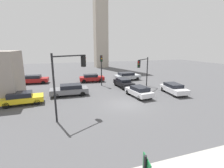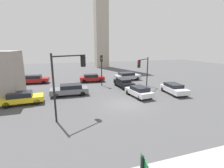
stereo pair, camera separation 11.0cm
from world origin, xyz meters
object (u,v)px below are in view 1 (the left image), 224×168
object	(u,v)px
car_2	(174,88)
car_3	(92,78)
car_0	(34,79)
car_1	(70,90)
car_6	(127,76)
car_4	(22,98)
traffic_light_2	(143,67)
traffic_light_0	(101,65)
car_5	(123,83)
car_7	(139,91)
traffic_light_1	(69,72)

from	to	relation	value
car_2	car_3	size ratio (longest dim) A/B	0.97
car_0	car_2	bearing A→B (deg)	-28.01
car_1	car_6	xyz separation A→B (m)	(11.05, 6.87, 0.02)
car_3	car_4	size ratio (longest dim) A/B	1.02
traffic_light_2	car_4	world-z (taller)	traffic_light_2
traffic_light_0	car_5	world-z (taller)	traffic_light_0
car_4	car_5	bearing A→B (deg)	11.90
car_2	car_7	distance (m)	5.14
traffic_light_2	car_3	world-z (taller)	traffic_light_2
car_7	car_6	bearing A→B (deg)	-21.93
car_4	car_5	world-z (taller)	car_4
traffic_light_0	traffic_light_1	xyz separation A→B (m)	(-5.66, -10.88, 0.62)
car_2	car_7	bearing A→B (deg)	-86.33
traffic_light_2	car_0	size ratio (longest dim) A/B	0.98
car_3	car_5	bearing A→B (deg)	-50.54
car_5	car_0	bearing A→B (deg)	-120.65
traffic_light_2	car_5	bearing A→B (deg)	-67.87
car_0	car_7	xyz separation A→B (m)	(13.59, -12.44, -0.04)
car_7	traffic_light_0	bearing A→B (deg)	14.90
car_1	traffic_light_0	bearing A→B (deg)	-142.16
car_5	car_6	bearing A→B (deg)	148.65
car_0	car_1	bearing A→B (deg)	-53.48
car_1	car_3	world-z (taller)	car_1
traffic_light_2	car_3	distance (m)	9.84
car_1	car_5	xyz separation A→B (m)	(8.27, 1.79, -0.01)
car_2	car_6	bearing A→B (deg)	-161.97
car_1	car_5	world-z (taller)	car_1
traffic_light_2	car_6	bearing A→B (deg)	-131.13
traffic_light_1	car_5	size ratio (longest dim) A/B	1.30
car_0	car_2	xyz separation A→B (m)	(18.72, -12.60, -0.04)
car_1	car_5	distance (m)	8.46
car_5	car_7	distance (m)	5.21
car_3	car_4	world-z (taller)	same
car_2	car_5	bearing A→B (deg)	-130.98
car_0	car_7	distance (m)	18.43
traffic_light_0	car_2	size ratio (longest dim) A/B	1.13
car_7	car_5	bearing A→B (deg)	-6.91
car_0	car_4	xyz separation A→B (m)	(0.12, -10.98, -0.03)
car_0	car_6	world-z (taller)	car_6
car_4	car_7	distance (m)	13.55
car_6	car_7	bearing A→B (deg)	-107.71
car_7	traffic_light_2	bearing A→B (deg)	-40.58
traffic_light_0	traffic_light_2	bearing A→B (deg)	53.60
car_0	traffic_light_2	bearing A→B (deg)	-22.19
traffic_light_0	car_2	bearing A→B (deg)	43.57
traffic_light_0	traffic_light_1	bearing A→B (deg)	-30.83
car_2	car_0	bearing A→B (deg)	-118.54
car_2	car_4	xyz separation A→B (m)	(-18.60, 1.61, 0.01)
traffic_light_1	car_4	world-z (taller)	traffic_light_1
traffic_light_1	car_3	world-z (taller)	traffic_light_1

